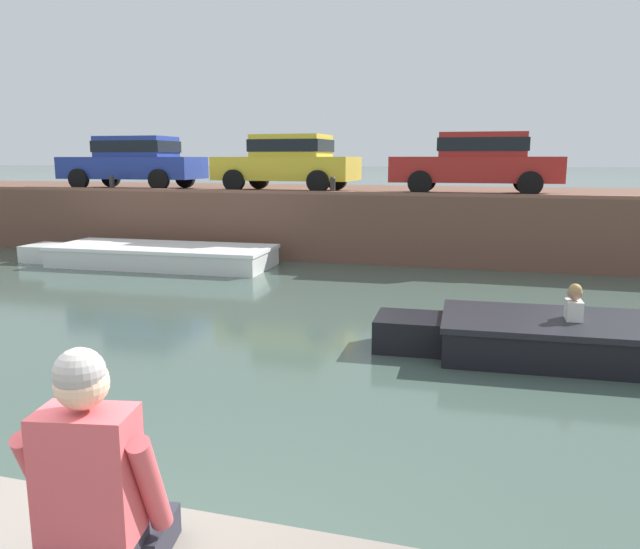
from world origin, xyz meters
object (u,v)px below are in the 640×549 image
boat_moored_west_white (153,255)px  motorboat_passing (611,341)px  car_leftmost_blue (134,160)px  car_left_inner_yellow (288,160)px  person_seated_right (95,492)px  car_centre_red (478,160)px  mooring_bollard_west (112,182)px  mooring_bollard_mid (333,185)px

boat_moored_west_white → motorboat_passing: 10.93m
car_leftmost_blue → car_left_inner_yellow: (4.90, -0.00, -0.00)m
person_seated_right → motorboat_passing: bearing=66.7°
car_centre_red → mooring_bollard_west: (-9.97, -1.27, -0.61)m
car_left_inner_yellow → mooring_bollard_mid: (1.63, -1.26, -0.61)m
boat_moored_west_white → person_seated_right: size_ratio=6.82×
motorboat_passing → mooring_bollard_west: size_ratio=13.25×
boat_moored_west_white → mooring_bollard_west: bearing=141.4°
car_left_inner_yellow → motorboat_passing: bearing=-48.0°
motorboat_passing → car_left_inner_yellow: bearing=132.0°
motorboat_passing → person_seated_right: person_seated_right is taller
car_leftmost_blue → mooring_bollard_west: (0.05, -1.27, -0.61)m
car_leftmost_blue → car_centre_red: size_ratio=0.99×
car_left_inner_yellow → car_centre_red: 5.12m
person_seated_right → boat_moored_west_white: bearing=120.4°
car_left_inner_yellow → mooring_bollard_west: car_left_inner_yellow is taller
boat_moored_west_white → person_seated_right: person_seated_right is taller
car_centre_red → mooring_bollard_mid: (-3.50, -1.27, -0.61)m
boat_moored_west_white → mooring_bollard_west: size_ratio=14.79×
motorboat_passing → person_seated_right: 7.42m
motorboat_passing → car_left_inner_yellow: car_left_inner_yellow is taller
mooring_bollard_west → person_seated_right: 16.38m
mooring_bollard_mid → person_seated_right: size_ratio=0.46×
mooring_bollard_mid → boat_moored_west_white: bearing=-155.5°
motorboat_passing → car_left_inner_yellow: 11.09m
mooring_bollard_west → mooring_bollard_mid: bearing=0.0°
motorboat_passing → car_left_inner_yellow: size_ratio=1.50×
mooring_bollard_west → mooring_bollard_mid: (6.47, 0.00, 0.00)m
car_centre_red → car_leftmost_blue: bearing=180.0°
mooring_bollard_west → mooring_bollard_mid: same height
car_left_inner_yellow → mooring_bollard_west: bearing=-165.4°
car_centre_red → car_left_inner_yellow: bearing=-180.0°
boat_moored_west_white → car_centre_red: bearing=22.4°
car_left_inner_yellow → person_seated_right: 15.47m
car_left_inner_yellow → person_seated_right: bearing=-73.6°
car_centre_red → mooring_bollard_west: car_centre_red is taller
mooring_bollard_west → car_left_inner_yellow: bearing=14.6°
motorboat_passing → car_centre_red: size_ratio=1.37×
person_seated_right → mooring_bollard_west: bearing=124.2°
car_centre_red → motorboat_passing: bearing=-75.2°
boat_moored_west_white → mooring_bollard_west: (-2.35, 1.88, 1.72)m
car_left_inner_yellow → mooring_bollard_mid: car_left_inner_yellow is taller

